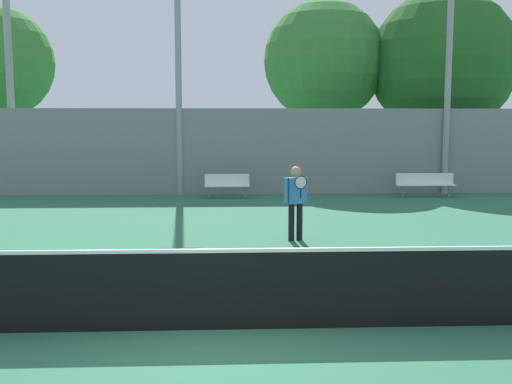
{
  "coord_description": "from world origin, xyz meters",
  "views": [
    {
      "loc": [
        0.2,
        -7.71,
        2.76
      ],
      "look_at": [
        0.86,
        7.1,
        1.0
      ],
      "focal_mm": 42.0,
      "sensor_mm": 36.0,
      "label": 1
    }
  ],
  "objects_px": {
    "light_pole_near_left": "(7,21)",
    "light_pole_center_back": "(451,3)",
    "tree_green_tall": "(442,63)",
    "tree_green_broad": "(324,61)",
    "tennis_net": "(215,289)",
    "tennis_player": "(296,198)",
    "light_pole_far_right": "(178,36)",
    "bench_courtside_near": "(227,183)",
    "bench_courtside_far": "(425,182)"
  },
  "relations": [
    {
      "from": "tennis_player",
      "to": "bench_courtside_near",
      "type": "bearing_deg",
      "value": 83.94
    },
    {
      "from": "bench_courtside_far",
      "to": "tree_green_tall",
      "type": "xyz_separation_m",
      "value": [
        2.23,
        4.94,
        4.74
      ]
    },
    {
      "from": "tennis_player",
      "to": "light_pole_far_right",
      "type": "height_order",
      "value": "light_pole_far_right"
    },
    {
      "from": "light_pole_near_left",
      "to": "light_pole_far_right",
      "type": "bearing_deg",
      "value": -3.1
    },
    {
      "from": "tennis_player",
      "to": "tree_green_tall",
      "type": "relative_size",
      "value": 0.2
    },
    {
      "from": "light_pole_near_left",
      "to": "tree_green_broad",
      "type": "xyz_separation_m",
      "value": [
        12.4,
        4.31,
        -0.97
      ]
    },
    {
      "from": "light_pole_near_left",
      "to": "light_pole_far_right",
      "type": "distance_m",
      "value": 6.29
    },
    {
      "from": "bench_courtside_near",
      "to": "light_pole_near_left",
      "type": "bearing_deg",
      "value": 169.7
    },
    {
      "from": "bench_courtside_far",
      "to": "light_pole_far_right",
      "type": "bearing_deg",
      "value": 172.91
    },
    {
      "from": "tennis_player",
      "to": "tree_green_broad",
      "type": "height_order",
      "value": "tree_green_broad"
    },
    {
      "from": "tennis_net",
      "to": "tennis_player",
      "type": "height_order",
      "value": "tennis_player"
    },
    {
      "from": "light_pole_near_left",
      "to": "tennis_net",
      "type": "bearing_deg",
      "value": -62.42
    },
    {
      "from": "tennis_net",
      "to": "light_pole_center_back",
      "type": "distance_m",
      "value": 18.13
    },
    {
      "from": "light_pole_far_right",
      "to": "light_pole_center_back",
      "type": "relative_size",
      "value": 0.81
    },
    {
      "from": "tennis_player",
      "to": "light_pole_far_right",
      "type": "relative_size",
      "value": 0.18
    },
    {
      "from": "light_pole_near_left",
      "to": "light_pole_far_right",
      "type": "xyz_separation_m",
      "value": [
        6.25,
        -0.34,
        -0.52
      ]
    },
    {
      "from": "bench_courtside_near",
      "to": "bench_courtside_far",
      "type": "relative_size",
      "value": 0.75
    },
    {
      "from": "bench_courtside_near",
      "to": "light_pole_near_left",
      "type": "xyz_separation_m",
      "value": [
        -8.03,
        1.46,
        5.85
      ]
    },
    {
      "from": "tennis_player",
      "to": "bench_courtside_far",
      "type": "distance_m",
      "value": 9.63
    },
    {
      "from": "tennis_player",
      "to": "bench_courtside_near",
      "type": "height_order",
      "value": "tennis_player"
    },
    {
      "from": "tennis_net",
      "to": "light_pole_far_right",
      "type": "height_order",
      "value": "light_pole_far_right"
    },
    {
      "from": "bench_courtside_far",
      "to": "tree_green_broad",
      "type": "relative_size",
      "value": 0.26
    },
    {
      "from": "tennis_player",
      "to": "tennis_net",
      "type": "bearing_deg",
      "value": -124.04
    },
    {
      "from": "tree_green_broad",
      "to": "tennis_net",
      "type": "bearing_deg",
      "value": -102.99
    },
    {
      "from": "tennis_player",
      "to": "light_pole_center_back",
      "type": "xyz_separation_m",
      "value": [
        6.69,
        8.79,
        6.08
      ]
    },
    {
      "from": "bench_courtside_near",
      "to": "bench_courtside_far",
      "type": "bearing_deg",
      "value": 0.01
    },
    {
      "from": "tennis_player",
      "to": "light_pole_near_left",
      "type": "xyz_separation_m",
      "value": [
        -9.64,
        9.26,
        5.39
      ]
    },
    {
      "from": "light_pole_near_left",
      "to": "light_pole_far_right",
      "type": "height_order",
      "value": "light_pole_near_left"
    },
    {
      "from": "tennis_net",
      "to": "light_pole_far_right",
      "type": "relative_size",
      "value": 1.05
    },
    {
      "from": "tennis_net",
      "to": "tree_green_tall",
      "type": "height_order",
      "value": "tree_green_tall"
    },
    {
      "from": "tennis_player",
      "to": "bench_courtside_far",
      "type": "height_order",
      "value": "tennis_player"
    },
    {
      "from": "light_pole_near_left",
      "to": "tree_green_tall",
      "type": "bearing_deg",
      "value": 11.26
    },
    {
      "from": "light_pole_near_left",
      "to": "tree_green_tall",
      "type": "height_order",
      "value": "light_pole_near_left"
    },
    {
      "from": "bench_courtside_near",
      "to": "tennis_player",
      "type": "bearing_deg",
      "value": -78.34
    },
    {
      "from": "light_pole_center_back",
      "to": "tree_green_broad",
      "type": "relative_size",
      "value": 1.49
    },
    {
      "from": "tree_green_broad",
      "to": "tree_green_tall",
      "type": "bearing_deg",
      "value": -9.23
    },
    {
      "from": "light_pole_center_back",
      "to": "tennis_net",
      "type": "bearing_deg",
      "value": -119.81
    },
    {
      "from": "tree_green_tall",
      "to": "tree_green_broad",
      "type": "distance_m",
      "value": 5.16
    },
    {
      "from": "tennis_player",
      "to": "light_pole_far_right",
      "type": "xyz_separation_m",
      "value": [
        -3.39,
        8.92,
        4.87
      ]
    },
    {
      "from": "light_pole_far_right",
      "to": "tree_green_broad",
      "type": "xyz_separation_m",
      "value": [
        6.15,
        4.65,
        -0.44
      ]
    },
    {
      "from": "tree_green_broad",
      "to": "light_pole_far_right",
      "type": "bearing_deg",
      "value": -142.91
    },
    {
      "from": "bench_courtside_near",
      "to": "light_pole_near_left",
      "type": "height_order",
      "value": "light_pole_near_left"
    },
    {
      "from": "tennis_net",
      "to": "tree_green_tall",
      "type": "xyz_separation_m",
      "value": [
        9.58,
        18.63,
        4.72
      ]
    },
    {
      "from": "light_pole_near_left",
      "to": "light_pole_center_back",
      "type": "height_order",
      "value": "light_pole_center_back"
    },
    {
      "from": "light_pole_center_back",
      "to": "tree_green_tall",
      "type": "bearing_deg",
      "value": 73.6
    },
    {
      "from": "tennis_net",
      "to": "light_pole_center_back",
      "type": "height_order",
      "value": "light_pole_center_back"
    },
    {
      "from": "tree_green_tall",
      "to": "tree_green_broad",
      "type": "xyz_separation_m",
      "value": [
        -5.09,
        0.83,
        0.13
      ]
    },
    {
      "from": "tennis_net",
      "to": "light_pole_near_left",
      "type": "relative_size",
      "value": 0.91
    },
    {
      "from": "tennis_net",
      "to": "tree_green_broad",
      "type": "relative_size",
      "value": 1.25
    },
    {
      "from": "tree_green_broad",
      "to": "light_pole_center_back",
      "type": "bearing_deg",
      "value": -50.58
    }
  ]
}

